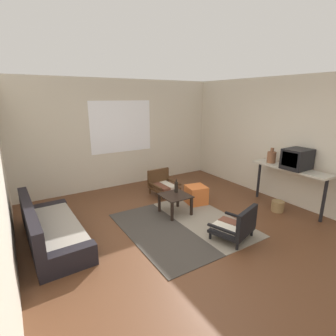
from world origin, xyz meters
The scene contains 14 objects.
ground_plane centered at (0.00, 0.00, 0.00)m, with size 7.80×7.80×0.00m, color #56331E.
far_wall_with_window centered at (0.00, 3.06, 1.35)m, with size 5.60×0.13×2.70m.
side_wall_right centered at (2.66, 0.30, 1.35)m, with size 0.12×6.60×2.70m, color beige.
area_rug centered at (0.02, 0.31, 0.01)m, with size 2.01×2.23×0.01m.
couch centered at (-2.11, 0.97, 0.21)m, with size 0.82×2.00×0.69m.
coffee_table centered at (0.17, 0.79, 0.32)m, with size 0.53×0.56×0.40m.
armchair_by_window centered at (0.52, 1.87, 0.26)m, with size 0.59×0.61×0.57m.
armchair_striped_foreground centered at (0.48, -0.55, 0.25)m, with size 0.76×0.72×0.59m.
ottoman_orange centered at (0.85, 0.98, 0.20)m, with size 0.41×0.41×0.40m, color #D1662D.
console_shelf centered at (2.30, -0.21, 0.78)m, with size 0.40×1.58×0.89m.
crt_television centered at (2.30, -0.33, 1.09)m, with size 0.52×0.42×0.40m.
clay_vase centered at (2.30, 0.25, 1.02)m, with size 0.18×0.18×0.32m.
glass_bottle centered at (0.28, 0.91, 0.51)m, with size 0.07×0.07×0.27m.
wicker_basket centered at (2.02, -0.22, 0.11)m, with size 0.24×0.24×0.22m, color olive.
Camera 1 is at (-2.45, -3.14, 2.27)m, focal length 27.40 mm.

